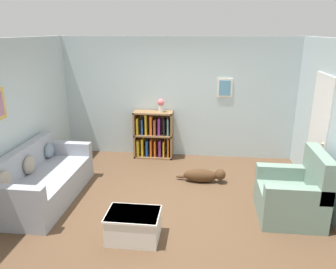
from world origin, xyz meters
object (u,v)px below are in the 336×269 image
(couch, at_px, (43,181))
(bookshelf, at_px, (153,135))
(recliner_chair, at_px, (294,195))
(vase, at_px, (161,105))
(coffee_table, at_px, (133,225))
(dog, at_px, (204,175))

(couch, distance_m, bookshelf, 2.62)
(recliner_chair, relative_size, vase, 3.71)
(coffee_table, height_order, vase, vase)
(couch, xyz_separation_m, bookshelf, (1.53, 2.13, 0.17))
(vase, bearing_deg, coffee_table, -89.40)
(couch, bearing_deg, dog, 19.63)
(couch, xyz_separation_m, coffee_table, (1.73, -0.92, -0.11))
(vase, bearing_deg, bookshelf, 175.20)
(couch, xyz_separation_m, vase, (1.70, 2.11, 0.88))
(bookshelf, distance_m, dog, 1.68)
(bookshelf, xyz_separation_m, coffee_table, (0.21, -3.04, -0.28))
(coffee_table, bearing_deg, recliner_chair, 19.78)
(bookshelf, xyz_separation_m, dog, (1.14, -1.18, -0.36))
(couch, height_order, dog, couch)
(dog, bearing_deg, coffee_table, -116.44)
(vase, bearing_deg, recliner_chair, -43.84)
(couch, xyz_separation_m, recliner_chair, (4.01, -0.10, 0.05))
(bookshelf, bearing_deg, couch, -125.65)
(dog, bearing_deg, bookshelf, 134.00)
(bookshelf, bearing_deg, dog, -46.00)
(bookshelf, xyz_separation_m, vase, (0.18, -0.01, 0.70))
(recliner_chair, relative_size, coffee_table, 1.48)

